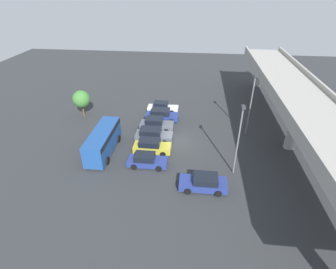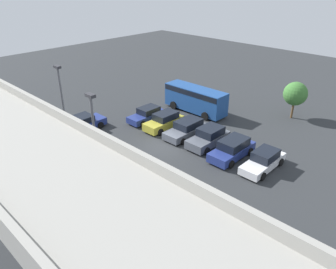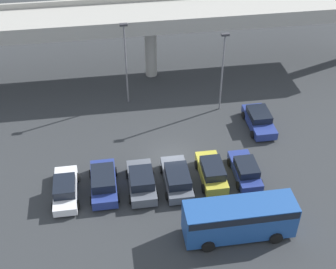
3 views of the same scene
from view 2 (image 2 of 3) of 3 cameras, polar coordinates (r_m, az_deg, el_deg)
ground_plane at (r=30.82m, az=-0.76°, el=-2.04°), size 95.17×95.17×0.00m
parked_car_0 at (r=28.27m, az=16.30°, el=-4.40°), size 2.00×4.78×1.57m
parked_car_1 at (r=29.23m, az=11.14°, el=-2.47°), size 2.18×4.81×1.72m
parked_car_2 at (r=30.93m, az=7.10°, el=-0.47°), size 2.20×4.57×1.73m
parked_car_3 at (r=32.50m, az=3.24°, el=1.01°), size 2.18×4.79×1.61m
parked_car_4 at (r=34.02m, az=-0.65°, el=2.35°), size 2.03×4.48×1.68m
parked_car_5 at (r=35.92m, az=-3.63°, el=3.49°), size 2.00×4.44×1.50m
parked_car_6 at (r=34.80m, az=-14.72°, el=1.89°), size 2.22×4.73×1.55m
shuttle_bus at (r=37.99m, az=4.80°, el=6.40°), size 7.67×2.54×2.87m
lamp_post_near_aisle at (r=29.57m, az=-17.85°, el=5.22°), size 0.70×0.35×7.88m
lamp_post_mid_lot at (r=21.54m, az=-12.47°, el=-1.67°), size 0.70×0.35×8.22m
tree_front_left at (r=38.34m, az=21.30°, el=6.62°), size 2.57×2.57×4.13m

